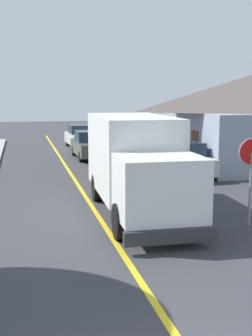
# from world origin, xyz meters

# --- Properties ---
(centre_line_yellow) EXTENTS (0.16, 56.00, 0.01)m
(centre_line_yellow) POSITION_xyz_m (0.00, 10.00, 0.00)
(centre_line_yellow) COLOR gold
(centre_line_yellow) RESTS_ON ground
(box_truck) EXTENTS (2.63, 7.25, 3.20)m
(box_truck) POSITION_xyz_m (1.31, 9.21, 1.77)
(box_truck) COLOR silver
(box_truck) RESTS_ON ground
(parked_car_near) EXTENTS (1.84, 4.42, 1.67)m
(parked_car_near) POSITION_xyz_m (2.11, 16.04, 0.79)
(parked_car_near) COLOR maroon
(parked_car_near) RESTS_ON ground
(parked_car_mid) EXTENTS (1.92, 4.45, 1.67)m
(parked_car_mid) POSITION_xyz_m (1.77, 22.21, 0.79)
(parked_car_mid) COLOR #4C564C
(parked_car_mid) RESTS_ON ground
(parked_car_far) EXTENTS (1.99, 4.48, 1.67)m
(parked_car_far) POSITION_xyz_m (1.96, 27.76, 0.79)
(parked_car_far) COLOR silver
(parked_car_far) RESTS_ON ground
(parked_van_across) EXTENTS (1.98, 4.47, 1.67)m
(parked_van_across) POSITION_xyz_m (5.20, 15.26, 0.79)
(parked_van_across) COLOR #B7B7BC
(parked_van_across) RESTS_ON ground
(stop_sign) EXTENTS (0.80, 0.10, 2.65)m
(stop_sign) POSITION_xyz_m (4.27, 7.05, 1.86)
(stop_sign) COLOR gray
(stop_sign) RESTS_ON ground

